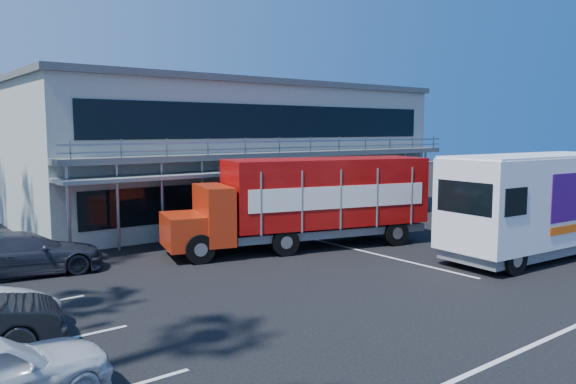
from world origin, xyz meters
TOP-DOWN VIEW (x-y plane):
  - ground at (0.00, 0.00)m, footprint 120.00×120.00m
  - building at (3.00, 14.94)m, footprint 22.40×12.00m
  - red_truck at (0.82, 5.19)m, footprint 11.05×5.20m
  - white_van at (6.17, -1.45)m, footprint 8.14×3.32m
  - parked_car_d at (-9.50, 7.60)m, footprint 5.22×2.83m

SIDE VIEW (x-z plane):
  - ground at x=0.00m, z-range 0.00..0.00m
  - parked_car_d at x=-9.50m, z-range 0.00..1.44m
  - red_truck at x=0.82m, z-range 0.18..3.81m
  - white_van at x=6.17m, z-range 0.12..4.01m
  - building at x=3.00m, z-range 0.01..7.31m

